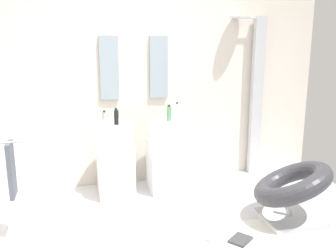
{
  "coord_description": "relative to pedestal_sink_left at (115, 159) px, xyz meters",
  "views": [
    {
      "loc": [
        -0.73,
        -2.86,
        1.77
      ],
      "look_at": [
        0.15,
        0.55,
        0.95
      ],
      "focal_mm": 39.83,
      "sensor_mm": 36.0,
      "label": 1
    }
  ],
  "objects": [
    {
      "name": "ground_plane",
      "position": [
        0.3,
        -1.22,
        -0.46
      ],
      "size": [
        4.8,
        3.6,
        0.04
      ],
      "primitive_type": "cube",
      "color": "silver"
    },
    {
      "name": "rear_partition",
      "position": [
        0.3,
        0.43,
        0.86
      ],
      "size": [
        4.8,
        0.1,
        2.6
      ],
      "primitive_type": "cube",
      "color": "beige",
      "rests_on": "ground_plane"
    },
    {
      "name": "pedestal_sink_left",
      "position": [
        0.0,
        0.0,
        0.0
      ],
      "size": [
        0.41,
        0.41,
        0.97
      ],
      "color": "white",
      "rests_on": "ground_plane"
    },
    {
      "name": "pedestal_sink_right",
      "position": [
        0.6,
        0.0,
        0.0
      ],
      "size": [
        0.41,
        0.41,
        0.97
      ],
      "color": "white",
      "rests_on": "ground_plane"
    },
    {
      "name": "vanity_mirror_left",
      "position": [
        0.0,
        0.36,
        1.0
      ],
      "size": [
        0.22,
        0.03,
        0.74
      ],
      "primitive_type": "cube",
      "color": "#8C9EA8"
    },
    {
      "name": "vanity_mirror_right",
      "position": [
        0.6,
        0.36,
        1.0
      ],
      "size": [
        0.22,
        0.03,
        0.74
      ],
      "primitive_type": "cube",
      "color": "#8C9EA8"
    },
    {
      "name": "shower_column",
      "position": [
        1.88,
        0.3,
        0.64
      ],
      "size": [
        0.49,
        0.24,
        2.05
      ],
      "color": "#B7BABF",
      "rests_on": "ground_plane"
    },
    {
      "name": "lounge_chair",
      "position": [
        1.6,
        -1.08,
        -0.09
      ],
      "size": [
        1.08,
        1.08,
        0.65
      ],
      "color": "#B7BABF",
      "rests_on": "ground_plane"
    },
    {
      "name": "towel_rack",
      "position": [
        -1.02,
        -0.73,
        0.19
      ],
      "size": [
        0.37,
        0.22,
        0.95
      ],
      "color": "#B7BABF",
      "rests_on": "ground_plane"
    },
    {
      "name": "area_rug",
      "position": [
        0.83,
        -1.33,
        -0.44
      ],
      "size": [
        1.0,
        0.7,
        0.01
      ],
      "primitive_type": "cube",
      "color": "white",
      "rests_on": "ground_plane"
    },
    {
      "name": "magazine_charcoal",
      "position": [
        0.95,
        -1.33,
        -0.42
      ],
      "size": [
        0.25,
        0.25,
        0.02
      ],
      "primitive_type": "cube",
      "rotation": [
        0.0,
        0.0,
        0.66
      ],
      "color": "#38383D",
      "rests_on": "area_rug"
    },
    {
      "name": "coffee_mug",
      "position": [
        0.71,
        -1.29,
        -0.38
      ],
      "size": [
        0.08,
        0.08,
        0.1
      ],
      "primitive_type": "cylinder",
      "color": "white",
      "rests_on": "area_rug"
    },
    {
      "name": "soap_bottle_black",
      "position": [
        0.01,
        -0.15,
        0.51
      ],
      "size": [
        0.05,
        0.05,
        0.18
      ],
      "color": "black",
      "rests_on": "pedestal_sink_left"
    },
    {
      "name": "soap_bottle_clear",
      "position": [
        0.72,
        -0.05,
        0.52
      ],
      "size": [
        0.04,
        0.04,
        0.2
      ],
      "color": "silver",
      "rests_on": "pedestal_sink_right"
    },
    {
      "name": "soap_bottle_grey",
      "position": [
        -0.1,
        0.07,
        0.49
      ],
      "size": [
        0.05,
        0.05,
        0.12
      ],
      "color": "#99999E",
      "rests_on": "pedestal_sink_left"
    },
    {
      "name": "soap_bottle_green",
      "position": [
        0.61,
        -0.1,
        0.52
      ],
      "size": [
        0.05,
        0.05,
        0.18
      ],
      "color": "#59996B",
      "rests_on": "pedestal_sink_right"
    },
    {
      "name": "soap_bottle_white",
      "position": [
        0.01,
        -0.12,
        0.51
      ],
      "size": [
        0.05,
        0.05,
        0.18
      ],
      "color": "white",
      "rests_on": "pedestal_sink_left"
    }
  ]
}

